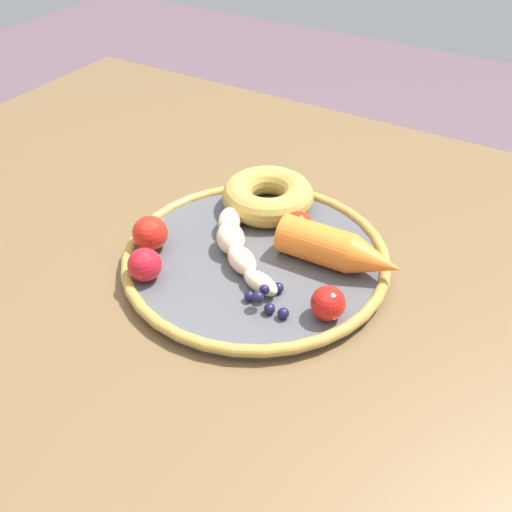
# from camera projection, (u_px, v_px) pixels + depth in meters

# --- Properties ---
(dining_table) EXTENTS (1.19, 0.89, 0.74)m
(dining_table) POSITION_uv_depth(u_px,v_px,m) (253.00, 352.00, 0.65)
(dining_table) COLOR brown
(dining_table) RESTS_ON ground_plane
(plate) EXTENTS (0.29, 0.29, 0.02)m
(plate) POSITION_uv_depth(u_px,v_px,m) (256.00, 258.00, 0.63)
(plate) COLOR #4C4E51
(plate) RESTS_ON dining_table
(banana) EXTENTS (0.13, 0.14, 0.03)m
(banana) POSITION_uv_depth(u_px,v_px,m) (237.00, 239.00, 0.63)
(banana) COLOR beige
(banana) RESTS_ON plate
(carrot_orange) EXTENTS (0.13, 0.05, 0.04)m
(carrot_orange) POSITION_uv_depth(u_px,v_px,m) (339.00, 250.00, 0.60)
(carrot_orange) COLOR orange
(carrot_orange) RESTS_ON plate
(donut) EXTENTS (0.15, 0.15, 0.03)m
(donut) POSITION_uv_depth(u_px,v_px,m) (268.00, 196.00, 0.69)
(donut) COLOR #B69542
(donut) RESTS_ON plate
(blueberry_pile) EXTENTS (0.05, 0.04, 0.02)m
(blueberry_pile) POSITION_uv_depth(u_px,v_px,m) (266.00, 297.00, 0.57)
(blueberry_pile) COLOR #191638
(blueberry_pile) RESTS_ON plate
(tomato_near) EXTENTS (0.04, 0.04, 0.04)m
(tomato_near) POSITION_uv_depth(u_px,v_px,m) (151.00, 232.00, 0.63)
(tomato_near) COLOR red
(tomato_near) RESTS_ON plate
(tomato_mid) EXTENTS (0.03, 0.03, 0.03)m
(tomato_mid) POSITION_uv_depth(u_px,v_px,m) (326.00, 305.00, 0.55)
(tomato_mid) COLOR red
(tomato_mid) RESTS_ON plate
(tomato_far) EXTENTS (0.03, 0.03, 0.03)m
(tomato_far) POSITION_uv_depth(u_px,v_px,m) (296.00, 225.00, 0.65)
(tomato_far) COLOR red
(tomato_far) RESTS_ON plate
(tomato_extra) EXTENTS (0.03, 0.03, 0.03)m
(tomato_extra) POSITION_uv_depth(u_px,v_px,m) (145.00, 265.00, 0.59)
(tomato_extra) COLOR red
(tomato_extra) RESTS_ON plate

